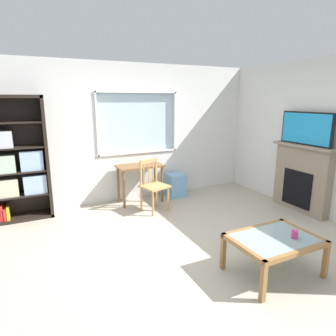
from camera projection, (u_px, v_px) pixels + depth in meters
The scene contains 11 objects.
ground at pixel (189, 249), 3.87m from camera, with size 6.02×5.61×0.02m, color #B2A893.
wall_back_with_window at pixel (129, 134), 5.59m from camera, with size 5.02×0.15×2.57m.
wall_right at pixel (330, 140), 4.67m from camera, with size 0.12×4.81×2.57m, color silver.
bookshelf at pixel (16, 164), 4.63m from camera, with size 0.90×0.38×1.98m.
desk_under_window at pixel (140, 172), 5.47m from camera, with size 0.85×0.45×0.72m.
wooden_chair at pixel (153, 185), 5.07m from camera, with size 0.51×0.50×0.90m.
plastic_drawer_unit at pixel (175, 185), 5.92m from camera, with size 0.35×0.40×0.45m, color #72ADDB.
fireplace at pixel (302, 178), 5.05m from camera, with size 0.26×1.14×1.17m.
tv at pixel (306, 128), 4.85m from camera, with size 0.06×0.97×0.55m.
coffee_table at pixel (274, 242), 3.23m from camera, with size 0.94×0.69×0.44m.
sippy_cup at pixel (295, 234), 3.20m from camera, with size 0.07×0.07×0.09m, color #DB3D84.
Camera 1 is at (-1.79, -3.05, 1.92)m, focal length 31.33 mm.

